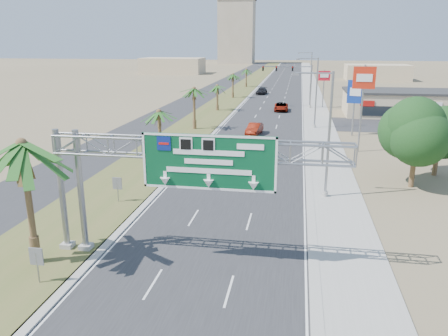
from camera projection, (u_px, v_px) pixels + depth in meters
name	position (u px, v px, depth m)	size (l,w,h in m)	color
road	(280.00, 88.00, 119.89)	(12.00, 300.00, 0.02)	#28282B
sidewalk_right	(312.00, 88.00, 118.51)	(4.00, 300.00, 0.10)	#9E9B93
median_grass	(244.00, 87.00, 121.48)	(7.00, 300.00, 0.12)	#4F5C28
opposing_road	(220.00, 87.00, 122.62)	(8.00, 300.00, 0.02)	#28282B
sign_gantry	(182.00, 158.00, 23.61)	(16.75, 1.24, 7.50)	gray
palm_near	(21.00, 145.00, 22.85)	(5.70, 5.70, 8.35)	brown
palm_row_b	(159.00, 113.00, 46.19)	(3.99, 3.99, 5.95)	brown
palm_row_c	(194.00, 90.00, 61.13)	(3.99, 3.99, 6.75)	brown
palm_row_d	(217.00, 86.00, 78.52)	(3.99, 3.99, 5.45)	brown
palm_row_e	(233.00, 75.00, 96.33)	(3.99, 3.99, 6.15)	brown
palm_row_f	(246.00, 70.00, 120.11)	(3.99, 3.99, 5.75)	brown
streetlight_near	(326.00, 141.00, 34.08)	(3.27, 0.44, 10.00)	gray
streetlight_mid	(315.00, 96.00, 62.49)	(3.27, 0.44, 10.00)	gray
streetlight_far	(310.00, 77.00, 96.58)	(3.27, 0.44, 10.00)	gray
signal_mast	(300.00, 82.00, 81.70)	(10.28, 0.71, 8.00)	gray
store_building	(399.00, 104.00, 74.13)	(18.00, 10.00, 4.00)	#C8AF87
oak_near	(417.00, 136.00, 36.67)	(4.50, 4.50, 6.80)	brown
oak_far	(439.00, 135.00, 40.18)	(3.50, 3.50, 5.60)	brown
median_signback_a	(37.00, 259.00, 22.26)	(0.75, 0.08, 2.08)	gray
median_signback_b	(117.00, 185.00, 33.73)	(0.75, 0.08, 2.08)	gray
tower_distant	(237.00, 32.00, 252.75)	(20.00, 16.00, 35.00)	tan
building_distant_left	(173.00, 66.00, 173.64)	(24.00, 14.00, 6.00)	#C8AF87
building_distant_right	(377.00, 72.00, 142.78)	(20.00, 12.00, 5.00)	#C8AF87
car_left_lane	(220.00, 158.00, 44.13)	(1.97, 4.90, 1.67)	black
car_mid_lane	(254.00, 129.00, 59.17)	(1.60, 4.58, 1.51)	maroon
car_right_lane	(281.00, 107.00, 79.24)	(2.45, 5.31, 1.48)	gray
car_far	(262.00, 91.00, 104.64)	(2.11, 5.19, 1.51)	black
pole_sign_red_near	(364.00, 83.00, 47.97)	(2.41, 0.47, 9.73)	gray
pole_sign_blue	(355.00, 94.00, 57.13)	(2.01, 0.76, 7.53)	gray
pole_sign_red_far	(324.00, 78.00, 82.02)	(2.22, 0.49, 7.09)	gray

